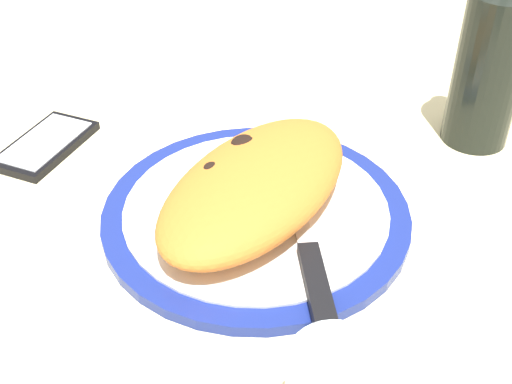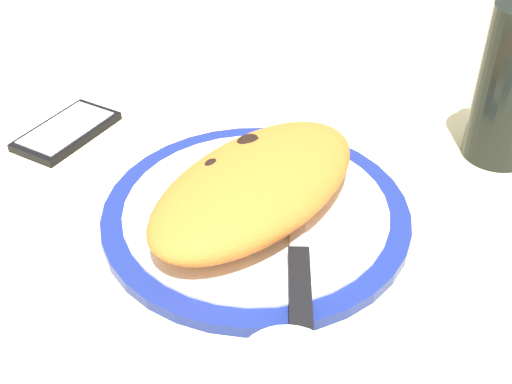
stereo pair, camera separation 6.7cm
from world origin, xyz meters
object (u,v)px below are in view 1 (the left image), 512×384
at_px(plate, 256,213).
at_px(wine_bottle, 492,58).
at_px(smartphone, 45,145).
at_px(knife, 311,263).
at_px(calzone, 253,183).
at_px(fork, 185,197).

xyz_separation_m(plate, wine_bottle, (-0.23, 0.20, 0.10)).
bearing_deg(smartphone, knife, 72.98).
distance_m(calzone, fork, 0.08).
xyz_separation_m(fork, knife, (0.06, 0.15, 0.00)).
height_order(plate, knife, knife).
distance_m(fork, knife, 0.16).
bearing_deg(fork, calzone, 100.33).
height_order(plate, calzone, calzone).
relative_size(plate, smartphone, 2.42).
bearing_deg(knife, calzone, -130.77).
bearing_deg(plate, smartphone, -98.64).
bearing_deg(smartphone, fork, 75.48).
bearing_deg(knife, smartphone, -107.02).
distance_m(plate, knife, 0.10).
height_order(plate, wine_bottle, wine_bottle).
bearing_deg(fork, smartphone, -104.52).
relative_size(calzone, wine_bottle, 1.08).
bearing_deg(calzone, plate, 58.47).
height_order(plate, fork, fork).
relative_size(plate, wine_bottle, 1.16).
bearing_deg(wine_bottle, fork, -48.79).
distance_m(fork, wine_bottle, 0.38).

